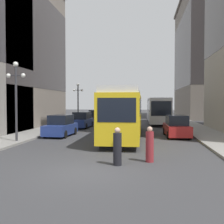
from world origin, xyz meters
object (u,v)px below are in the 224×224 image
parked_car_left_far (95,117)px  lamp_post_left_near (16,89)px  pedestrian_crossing_near (150,145)px  parked_car_left_near (61,126)px  lamp_post_left_far (78,97)px  streetcar (125,112)px  parked_car_right_far (177,127)px  transit_bus (158,109)px  parked_car_left_mid (82,120)px  pedestrian_crossing_far (117,148)px

parked_car_left_far → lamp_post_left_near: lamp_post_left_near is taller
pedestrian_crossing_near → parked_car_left_near: bearing=12.1°
parked_car_left_near → lamp_post_left_near: size_ratio=0.76×
lamp_post_left_near → lamp_post_left_far: 17.46m
streetcar → parked_car_left_near: 5.65m
pedestrian_crossing_near → parked_car_right_far: bearing=-40.7°
parked_car_left_far → lamp_post_left_far: bearing=-127.8°
transit_bus → lamp_post_left_near: (-10.78, -19.35, 1.88)m
transit_bus → parked_car_right_far: size_ratio=2.85×
parked_car_left_near → streetcar: bearing=5.9°
streetcar → lamp_post_left_near: size_ratio=2.65×
transit_bus → lamp_post_left_far: (-10.78, -1.90, 1.74)m
transit_bus → lamp_post_left_near: size_ratio=2.31×
parked_car_left_mid → lamp_post_left_near: (-1.90, -11.85, 2.98)m
parked_car_right_far → lamp_post_left_far: lamp_post_left_far is taller
streetcar → pedestrian_crossing_far: 10.41m
transit_bus → parked_car_left_far: 8.98m
parked_car_left_mid → lamp_post_left_far: bearing=110.2°
lamp_post_left_far → parked_car_left_mid: bearing=-71.3°
transit_bus → lamp_post_left_far: bearing=-171.0°
transit_bus → pedestrian_crossing_near: (-1.49, -24.33, -1.15)m
streetcar → parked_car_left_far: (-5.50, 15.58, -1.26)m
streetcar → lamp_post_left_far: 15.01m
parked_car_left_far → pedestrian_crossing_far: size_ratio=2.61×
transit_bus → pedestrian_crossing_far: size_ratio=7.49×
parked_car_left_far → pedestrian_crossing_near: parked_car_left_far is taller
parked_car_right_far → parked_car_left_near: bearing=2.0°
parked_car_left_near → pedestrian_crossing_far: parked_car_left_near is taller
parked_car_right_far → pedestrian_crossing_far: parked_car_right_far is taller
parked_car_right_far → lamp_post_left_far: bearing=-49.2°
parked_car_left_far → pedestrian_crossing_far: parked_car_left_far is taller
pedestrian_crossing_near → lamp_post_left_near: 10.97m
parked_car_left_mid → lamp_post_left_far: 6.57m
parked_car_right_far → lamp_post_left_near: 13.00m
pedestrian_crossing_far → pedestrian_crossing_near: bearing=103.6°
transit_bus → pedestrian_crossing_near: 24.40m
transit_bus → parked_car_left_near: 17.65m
lamp_post_left_near → pedestrian_crossing_far: bearing=-36.7°
parked_car_left_mid → pedestrian_crossing_far: size_ratio=2.74×
streetcar → parked_car_right_far: 4.49m
lamp_post_left_far → lamp_post_left_near: bearing=-90.0°
parked_car_left_near → lamp_post_left_near: bearing=-112.4°
parked_car_left_mid → pedestrian_crossing_far: bearing=-70.0°
streetcar → pedestrian_crossing_near: bearing=-79.2°
parked_car_left_far → pedestrian_crossing_near: size_ratio=2.64×
transit_bus → parked_car_left_far: transit_bus is taller
pedestrian_crossing_far → lamp_post_left_near: bearing=-143.1°
streetcar → lamp_post_left_far: (-7.40, 12.96, 1.58)m
parked_car_left_far → lamp_post_left_far: (-1.90, -2.62, 2.84)m
transit_bus → parked_car_left_mid: size_ratio=2.73×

